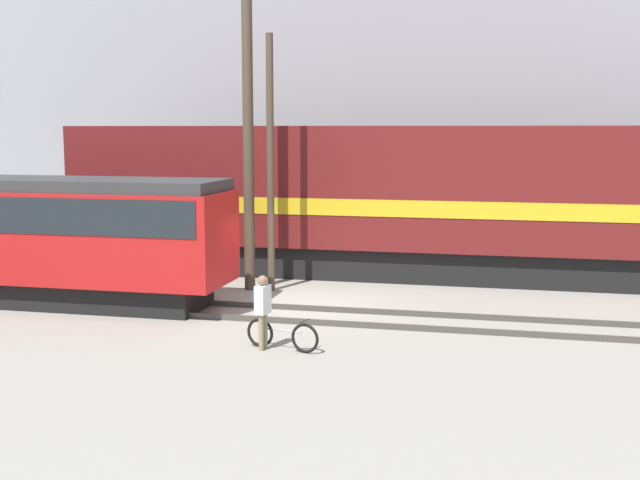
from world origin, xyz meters
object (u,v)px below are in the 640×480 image
streetcar (30,232)px  utility_pole_right (270,164)px  person (263,305)px  freight_locomotive (406,199)px  utility_pole_center (248,135)px  bicycle (282,335)px

streetcar → utility_pole_right: size_ratio=1.49×
person → utility_pole_right: utility_pole_right is taller
freight_locomotive → utility_pole_right: size_ratio=2.95×
person → utility_pole_center: utility_pole_center is taller
freight_locomotive → person: size_ratio=13.46×
bicycle → utility_pole_right: size_ratio=0.23×
streetcar → bicycle: streetcar is taller
bicycle → utility_pole_right: (-2.02, 5.98, 3.30)m
bicycle → streetcar: bearing=159.1°
bicycle → utility_pole_right: utility_pole_right is taller
freight_locomotive → utility_pole_center: utility_pole_center is taller
utility_pole_right → streetcar: bearing=-152.3°
streetcar → utility_pole_right: (5.75, 3.02, 1.71)m
person → utility_pole_center: bearing=110.5°
freight_locomotive → utility_pole_right: utility_pole_right is taller
streetcar → utility_pole_right: utility_pole_right is taller
utility_pole_center → utility_pole_right: size_ratio=1.23×
freight_locomotive → utility_pole_center: bearing=-143.8°
bicycle → utility_pole_right: bearing=108.6°
streetcar → utility_pole_center: (5.10, 3.02, 2.54)m
streetcar → person: size_ratio=6.81×
bicycle → person: person is taller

